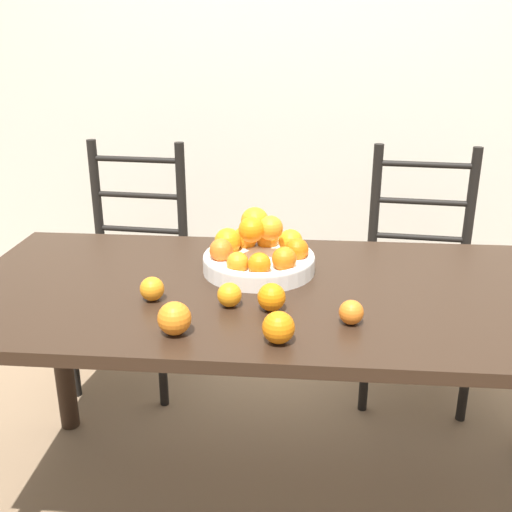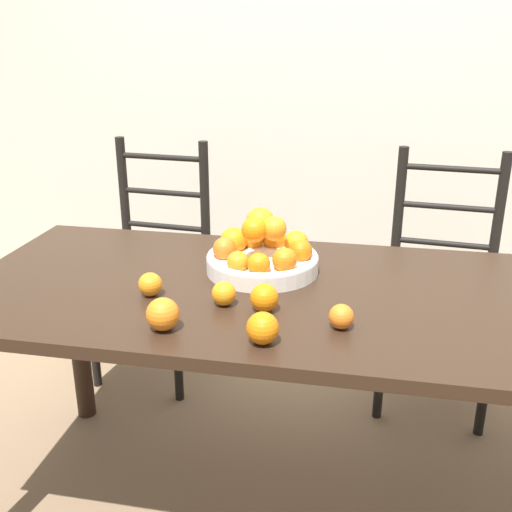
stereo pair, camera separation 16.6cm
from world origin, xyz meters
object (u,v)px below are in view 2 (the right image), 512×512
Objects in this scene: fruit_bowl at (262,254)px; orange_loose_5 at (224,294)px; chair_left at (154,268)px; chair_right at (440,290)px; orange_loose_1 at (264,298)px; orange_loose_3 at (150,284)px; orange_loose_4 at (163,314)px; orange_loose_0 at (341,317)px; orange_loose_2 at (263,328)px.

orange_loose_5 is (-0.05, -0.26, -0.02)m from fruit_bowl.
chair_right is (1.18, -0.00, 0.00)m from chair_left.
orange_loose_1 is 0.32m from orange_loose_3.
orange_loose_4 is 0.08× the size of chair_left.
fruit_bowl is 0.92m from chair_left.
orange_loose_1 is at bearing -49.40° from chair_left.
fruit_bowl is at bearing -128.48° from chair_right.
orange_loose_3 is 0.21m from orange_loose_4.
orange_loose_5 is at bearing 166.68° from orange_loose_0.
chair_left is (-0.64, 0.89, -0.32)m from orange_loose_1.
orange_loose_0 is 0.80× the size of orange_loose_2.
orange_loose_3 is at bearing -129.70° from chair_right.
orange_loose_4 is at bearing 175.22° from orange_loose_2.
orange_loose_0 is 0.53m from orange_loose_3.
chair_left is 1.18m from chair_right.
orange_loose_5 is 1.07m from chair_left.
orange_loose_2 is (0.03, -0.17, 0.00)m from orange_loose_1.
orange_loose_5 is at bearing -5.34° from orange_loose_3.
orange_loose_3 is at bearing -64.54° from chair_left.
chair_right is at bearing 58.67° from orange_loose_1.
orange_loose_1 reaches higher than orange_loose_0.
orange_loose_2 reaches higher than orange_loose_3.
fruit_bowl is 0.45m from orange_loose_4.
fruit_bowl is 4.14× the size of orange_loose_4.
orange_loose_1 reaches higher than orange_loose_5.
chair_right is (0.34, 0.95, -0.31)m from orange_loose_0.
orange_loose_3 is (-0.32, 0.03, -0.00)m from orange_loose_1.
orange_loose_1 is at bearing 98.93° from orange_loose_2.
orange_loose_0 is 0.06× the size of chair_left.
orange_loose_4 is 0.08× the size of chair_right.
chair_left and chair_right have the same top height.
orange_loose_1 is 1.14m from chair_left.
fruit_bowl is at bearing 101.61° from orange_loose_1.
chair_right is at bearing 53.73° from orange_loose_4.
orange_loose_5 is at bearing -121.20° from chair_right.
orange_loose_2 reaches higher than orange_loose_5.
orange_loose_1 is 0.96× the size of orange_loose_2.
orange_loose_1 is 0.26m from orange_loose_4.
orange_loose_2 is 0.25m from orange_loose_4.
orange_loose_5 is at bearing 172.55° from orange_loose_1.
orange_loose_1 is at bearing -7.45° from orange_loose_5.
fruit_bowl is 4.57× the size of orange_loose_1.
orange_loose_0 is 0.76× the size of orange_loose_4.
chair_right is (0.65, 0.88, -0.31)m from orange_loose_5.
chair_left is at bearing 112.16° from orange_loose_4.
orange_loose_3 is 0.06× the size of chair_right.
orange_loose_4 is 1.17m from chair_left.
chair_left is (-0.53, 0.88, -0.31)m from orange_loose_5.
chair_left reaches higher than orange_loose_3.
orange_loose_2 is at bearing -30.30° from orange_loose_3.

